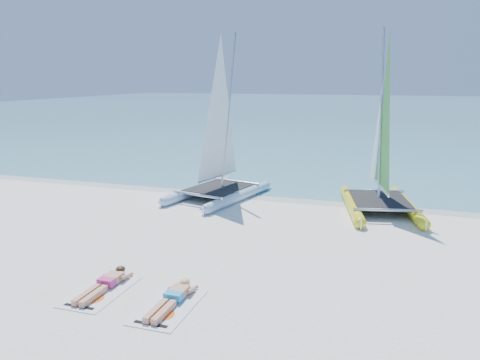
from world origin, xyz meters
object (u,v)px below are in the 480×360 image
object	(u,v)px
catamaran_yellow	(380,151)
towel_b	(169,307)
sunbather_a	(105,283)
catamaran_blue	(219,148)
sunbather_b	(173,298)
towel_a	(101,291)

from	to	relation	value
catamaran_yellow	towel_b	xyz separation A→B (m)	(-3.75, -9.24, -2.06)
sunbather_a	catamaran_blue	bearing A→B (deg)	93.03
catamaran_blue	sunbather_b	size ratio (longest dim) A/B	3.78
catamaran_yellow	towel_b	world-z (taller)	catamaran_yellow
catamaran_yellow	sunbather_b	bearing A→B (deg)	-124.46
towel_a	sunbather_a	world-z (taller)	sunbather_a
sunbather_a	towel_b	world-z (taller)	sunbather_a
sunbather_a	towel_b	xyz separation A→B (m)	(1.73, -0.36, -0.11)
towel_b	towel_a	bearing A→B (deg)	174.52
catamaran_yellow	towel_b	distance (m)	10.18
catamaran_yellow	sunbather_a	size ratio (longest dim) A/B	3.81
catamaran_yellow	sunbather_b	xyz separation A→B (m)	(-3.75, -9.05, -1.95)
catamaran_blue	towel_a	xyz separation A→B (m)	(0.45, -8.62, -1.94)
catamaran_yellow	sunbather_b	size ratio (longest dim) A/B	3.81
catamaran_blue	towel_a	size ratio (longest dim) A/B	3.53
catamaran_blue	towel_b	distance (m)	9.26
sunbather_a	sunbather_b	bearing A→B (deg)	-5.48
catamaran_blue	towel_b	world-z (taller)	catamaran_blue
catamaran_blue	towel_b	xyz separation A→B (m)	(2.18, -8.79, -1.94)
catamaran_blue	sunbather_b	world-z (taller)	catamaran_blue
towel_a	sunbather_a	distance (m)	0.22
catamaran_blue	sunbather_b	xyz separation A→B (m)	(2.18, -8.60, -1.83)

